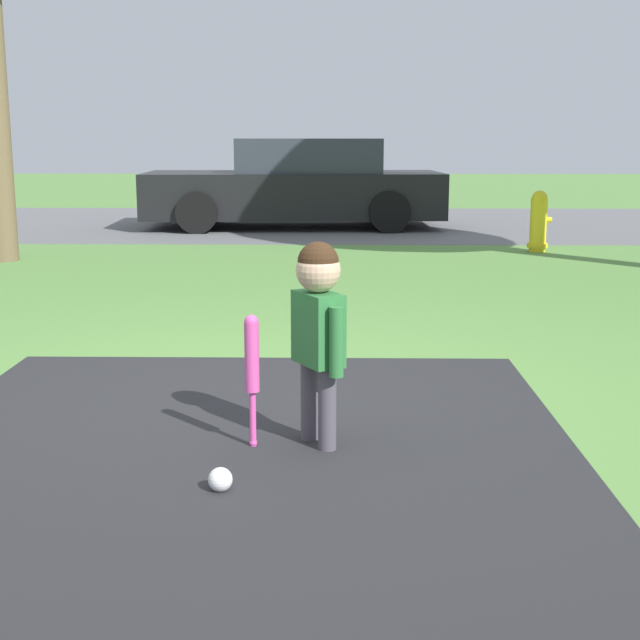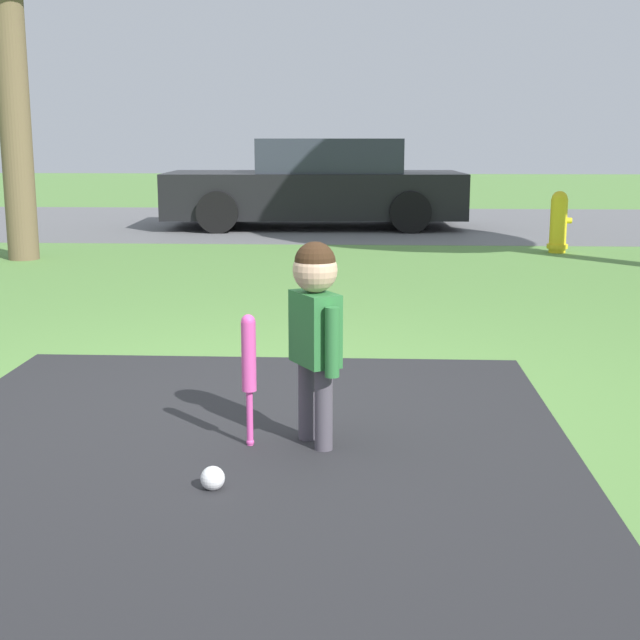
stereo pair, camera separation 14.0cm
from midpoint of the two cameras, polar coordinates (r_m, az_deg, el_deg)
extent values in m
plane|color=#5B8C42|center=(4.60, -4.44, -5.43)|extent=(60.00, 60.00, 0.00)
cube|color=slate|center=(14.42, 0.70, 6.25)|extent=(40.00, 6.00, 0.01)
cylinder|color=#4C4751|center=(4.02, 0.17, -5.15)|extent=(0.08, 0.08, 0.37)
cylinder|color=#4C4751|center=(3.89, 1.27, -5.74)|extent=(0.08, 0.08, 0.37)
cube|color=#2D7238|center=(3.87, 0.73, -0.55)|extent=(0.25, 0.28, 0.32)
cylinder|color=#2D7238|center=(4.01, -0.33, -0.55)|extent=(0.06, 0.06, 0.30)
cylinder|color=#2D7238|center=(3.74, 1.85, -1.43)|extent=(0.06, 0.06, 0.30)
sphere|color=#D8AD8C|center=(3.82, 0.74, 3.21)|extent=(0.19, 0.19, 0.19)
sphere|color=#382314|center=(3.82, 0.74, 3.72)|extent=(0.18, 0.18, 0.18)
sphere|color=#E54CA5|center=(4.00, -3.48, -7.80)|extent=(0.04, 0.04, 0.04)
cylinder|color=#E54CA5|center=(3.96, -3.50, -6.31)|extent=(0.03, 0.03, 0.25)
cylinder|color=#E54CA5|center=(3.88, -3.55, -2.33)|extent=(0.06, 0.06, 0.31)
sphere|color=#E54CA5|center=(3.85, -3.58, -0.09)|extent=(0.06, 0.06, 0.06)
sphere|color=white|center=(3.52, -5.74, -10.05)|extent=(0.10, 0.10, 0.10)
cylinder|color=yellow|center=(11.00, 15.36, 5.83)|extent=(0.20, 0.20, 0.64)
sphere|color=yellow|center=(10.98, 15.45, 7.48)|extent=(0.19, 0.19, 0.19)
cylinder|color=yellow|center=(11.03, 15.29, 4.58)|extent=(0.25, 0.25, 0.05)
cylinder|color=yellow|center=(11.02, 15.93, 6.14)|extent=(0.09, 0.07, 0.07)
cube|color=black|center=(13.71, -0.07, 8.05)|extent=(4.54, 2.05, 0.67)
cube|color=#2D333D|center=(13.68, 0.88, 10.49)|extent=(2.21, 1.72, 0.50)
cylinder|color=black|center=(12.88, -6.27, 6.87)|extent=(0.61, 0.21, 0.60)
cylinder|color=black|center=(14.71, -5.48, 7.47)|extent=(0.61, 0.21, 0.60)
cylinder|color=black|center=(12.87, 6.11, 6.87)|extent=(0.61, 0.21, 0.60)
cylinder|color=black|center=(14.70, 5.37, 7.47)|extent=(0.61, 0.21, 0.60)
cylinder|color=brown|center=(10.51, -18.65, 13.16)|extent=(0.34, 0.34, 3.48)
camera|label=1|loc=(0.07, -89.06, 0.19)|focal=50.00mm
camera|label=2|loc=(0.07, 90.94, -0.19)|focal=50.00mm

